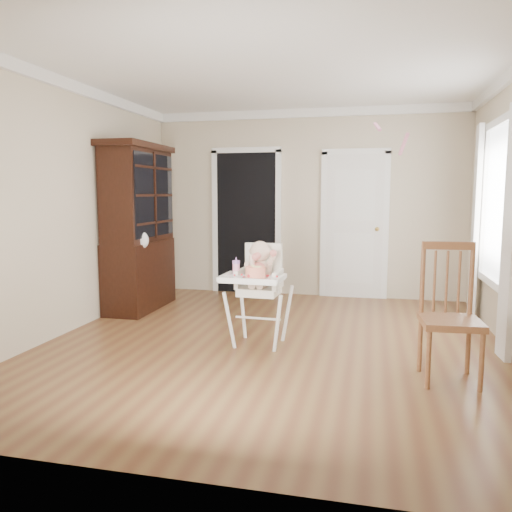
% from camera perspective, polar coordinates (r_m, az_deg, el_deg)
% --- Properties ---
extents(floor, '(5.00, 5.00, 0.00)m').
position_cam_1_polar(floor, '(5.12, 1.92, -9.88)').
color(floor, brown).
rests_on(floor, ground).
extents(ceiling, '(5.00, 5.00, 0.00)m').
position_cam_1_polar(ceiling, '(5.04, 2.06, 20.94)').
color(ceiling, white).
rests_on(ceiling, wall_back).
extents(wall_back, '(4.50, 0.00, 4.50)m').
position_cam_1_polar(wall_back, '(7.36, 5.76, 5.95)').
color(wall_back, beige).
rests_on(wall_back, floor).
extents(wall_left, '(0.00, 5.00, 5.00)m').
position_cam_1_polar(wall_left, '(5.77, -20.62, 5.22)').
color(wall_left, beige).
rests_on(wall_left, floor).
extents(crown_molding, '(4.50, 5.00, 0.12)m').
position_cam_1_polar(crown_molding, '(5.03, 2.05, 20.28)').
color(crown_molding, white).
rests_on(crown_molding, ceiling).
extents(doorway, '(1.06, 0.05, 2.22)m').
position_cam_1_polar(doorway, '(7.52, -1.11, 4.17)').
color(doorway, black).
rests_on(doorway, wall_back).
extents(closet_door, '(0.96, 0.09, 2.13)m').
position_cam_1_polar(closet_door, '(7.30, 11.17, 3.29)').
color(closet_door, white).
rests_on(closet_door, wall_back).
extents(window_right, '(0.13, 1.84, 2.30)m').
position_cam_1_polar(window_right, '(5.74, 25.58, 4.34)').
color(window_right, white).
rests_on(window_right, wall_right).
extents(high_chair, '(0.62, 0.75, 1.03)m').
position_cam_1_polar(high_chair, '(4.92, 0.35, -3.00)').
color(high_chair, white).
rests_on(high_chair, floor).
extents(baby, '(0.30, 0.24, 0.48)m').
position_cam_1_polar(baby, '(4.91, 0.45, -1.12)').
color(baby, beige).
rests_on(baby, high_chair).
extents(cake, '(0.24, 0.24, 0.11)m').
position_cam_1_polar(cake, '(4.65, -0.07, -1.88)').
color(cake, silver).
rests_on(cake, high_chair).
extents(sippy_cup, '(0.07, 0.07, 0.18)m').
position_cam_1_polar(sippy_cup, '(4.86, -2.28, -1.28)').
color(sippy_cup, pink).
rests_on(sippy_cup, high_chair).
extents(china_cabinet, '(0.56, 1.26, 2.13)m').
position_cam_1_polar(china_cabinet, '(6.61, -13.25, 3.19)').
color(china_cabinet, black).
rests_on(china_cabinet, floor).
extents(dining_chair, '(0.48, 0.48, 1.11)m').
position_cam_1_polar(dining_chair, '(4.31, 21.27, -6.52)').
color(dining_chair, brown).
rests_on(dining_chair, floor).
extents(streamer, '(0.08, 0.49, 0.15)m').
position_cam_1_polar(streamer, '(5.32, 13.70, 14.17)').
color(streamer, pink).
rests_on(streamer, ceiling).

